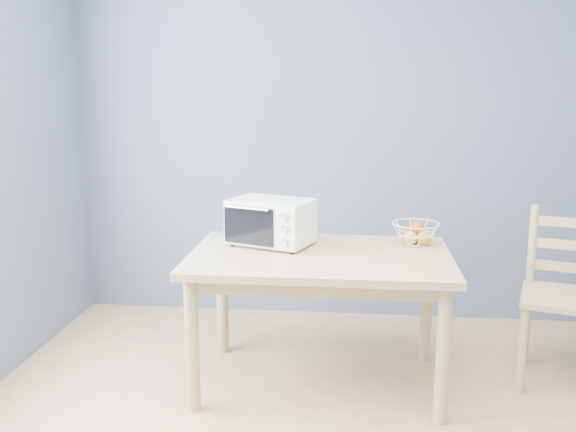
# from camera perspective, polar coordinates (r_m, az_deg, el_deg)

# --- Properties ---
(room) EXTENTS (4.01, 4.51, 2.61)m
(room) POSITION_cam_1_polar(r_m,az_deg,el_deg) (2.24, 6.94, 2.61)
(room) COLOR tan
(room) RESTS_ON ground
(dining_table) EXTENTS (1.40, 0.90, 0.75)m
(dining_table) POSITION_cam_1_polar(r_m,az_deg,el_deg) (3.48, 2.85, -4.96)
(dining_table) COLOR tan
(dining_table) RESTS_ON ground
(toaster_oven) EXTENTS (0.52, 0.43, 0.26)m
(toaster_oven) POSITION_cam_1_polar(r_m,az_deg,el_deg) (3.61, -1.77, -0.45)
(toaster_oven) COLOR white
(toaster_oven) RESTS_ON dining_table
(fruit_basket) EXTENTS (0.32, 0.32, 0.14)m
(fruit_basket) POSITION_cam_1_polar(r_m,az_deg,el_deg) (3.70, 11.26, -1.50)
(fruit_basket) COLOR silver
(fruit_basket) RESTS_ON dining_table
(dining_chair) EXTENTS (0.56, 0.56, 0.97)m
(dining_chair) POSITION_cam_1_polar(r_m,az_deg,el_deg) (3.88, 23.42, -6.85)
(dining_chair) COLOR tan
(dining_chair) RESTS_ON ground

